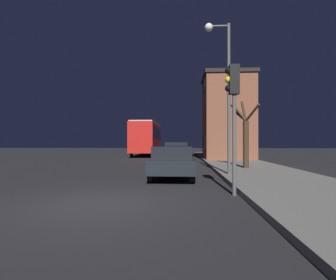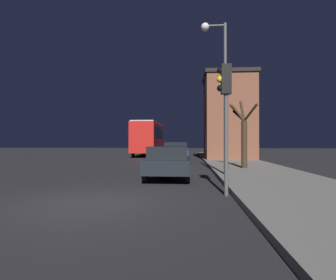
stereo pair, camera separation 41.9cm
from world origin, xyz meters
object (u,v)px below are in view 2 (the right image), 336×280
Objects in this scene: streetlamp at (219,76)px; traffic_light at (225,101)px; car_near_lane at (169,161)px; car_far_lane at (180,149)px; car_mid_lane at (176,153)px; bus at (149,136)px; bare_tree at (243,134)px.

streetlamp is 1.72× the size of traffic_light.
car_near_lane is (-1.98, 3.55, -2.10)m from traffic_light.
traffic_light is (-0.30, -3.91, -1.72)m from streetlamp.
car_mid_lane is at bearing -90.05° from car_far_lane.
car_near_lane is 1.00× the size of car_mid_lane.
car_far_lane is (-2.27, 17.49, -3.83)m from streetlamp.
bus is 2.07× the size of car_far_lane.
streetlamp reaches higher than traffic_light.
streetlamp reaches higher than car_far_lane.
bare_tree is 17.24m from bus.
car_near_lane is at bearing 119.16° from traffic_light.
bare_tree is (1.65, 2.94, -2.49)m from streetlamp.
traffic_light reaches higher than car_far_lane.
car_far_lane is (0.01, 17.86, -0.01)m from car_near_lane.
bus is 4.13m from car_far_lane.
traffic_light is at bearing -75.63° from bus.
streetlamp is at bearing -82.61° from car_far_lane.
bus is at bearing 116.38° from bare_tree.
streetlamp is at bearing -72.54° from car_mid_lane.
car_mid_lane is at bearing 107.46° from streetlamp.
bare_tree reaches higher than car_near_lane.
car_mid_lane reaches higher than car_far_lane.
car_near_lane is (-2.28, -0.37, -3.82)m from streetlamp.
bare_tree is 15.13m from car_far_lane.
streetlamp reaches higher than car_mid_lane.
car_mid_lane is (-2.28, 7.25, -3.75)m from streetlamp.
bus is (-5.71, 22.30, -0.62)m from traffic_light.
bare_tree is 0.39× the size of bus.
bus reaches higher than car_near_lane.
traffic_light is 1.01× the size of car_mid_lane.
bare_tree is at bearing 74.11° from traffic_light.
car_near_lane is at bearing -139.95° from bare_tree.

